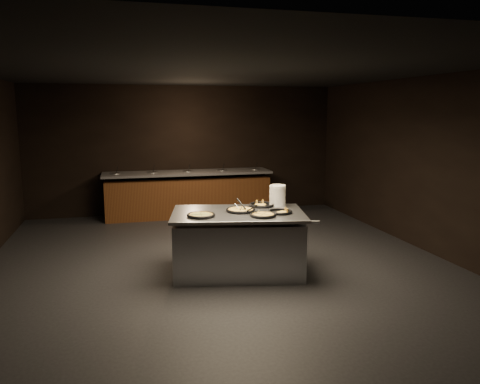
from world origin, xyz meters
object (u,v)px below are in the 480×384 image
at_px(pan_veggie_whole, 201,215).
at_px(pan_cheese_whole, 241,210).
at_px(serving_counter, 238,244).
at_px(plate_stack, 278,196).

xyz_separation_m(pan_veggie_whole, pan_cheese_whole, (0.61, 0.19, 0.00)).
bearing_deg(serving_counter, pan_veggie_whole, -155.32).
distance_m(pan_veggie_whole, pan_cheese_whole, 0.64).
relative_size(plate_stack, pan_cheese_whole, 0.73).
distance_m(plate_stack, pan_cheese_whole, 0.71).
height_order(plate_stack, pan_cheese_whole, plate_stack).
bearing_deg(pan_cheese_whole, pan_veggie_whole, -162.45).
relative_size(serving_counter, pan_cheese_whole, 4.87).
bearing_deg(plate_stack, serving_counter, -155.05).
xyz_separation_m(plate_stack, pan_cheese_whole, (-0.65, -0.27, -0.14)).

